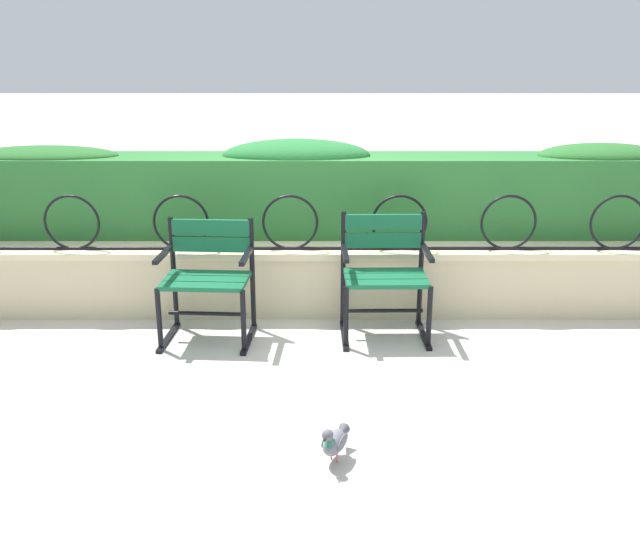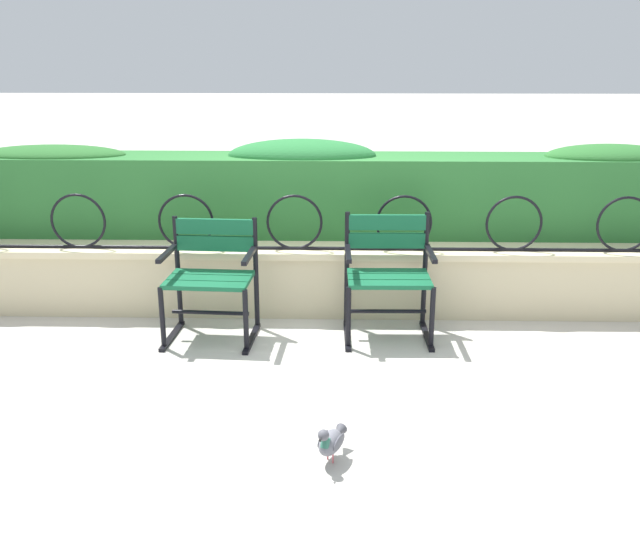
% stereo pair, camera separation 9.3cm
% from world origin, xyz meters
% --- Properties ---
extents(ground_plane, '(60.00, 60.00, 0.00)m').
position_xyz_m(ground_plane, '(0.00, 0.00, 0.00)').
color(ground_plane, '#BCB7AD').
extents(stone_wall, '(8.50, 0.41, 0.52)m').
position_xyz_m(stone_wall, '(0.00, 0.81, 0.26)').
color(stone_wall, beige).
rests_on(stone_wall, ground).
extents(iron_arch_fence, '(7.94, 0.02, 0.42)m').
position_xyz_m(iron_arch_fence, '(-0.18, 0.74, 0.70)').
color(iron_arch_fence, black).
rests_on(iron_arch_fence, stone_wall).
extents(hedge_row, '(8.33, 0.56, 0.76)m').
position_xyz_m(hedge_row, '(0.00, 1.27, 0.87)').
color(hedge_row, '#2D7033').
rests_on(hedge_row, stone_wall).
extents(park_chair_left, '(0.64, 0.56, 0.83)m').
position_xyz_m(park_chair_left, '(-0.76, 0.31, 0.46)').
color(park_chair_left, '#145B38').
rests_on(park_chair_left, ground).
extents(park_chair_right, '(0.61, 0.53, 0.86)m').
position_xyz_m(park_chair_right, '(0.47, 0.37, 0.46)').
color(park_chair_right, '#145B38').
rests_on(park_chair_right, ground).
extents(pigeon_far_side, '(0.17, 0.28, 0.22)m').
position_xyz_m(pigeon_far_side, '(0.09, -1.29, 0.11)').
color(pigeon_far_side, slate).
rests_on(pigeon_far_side, ground).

